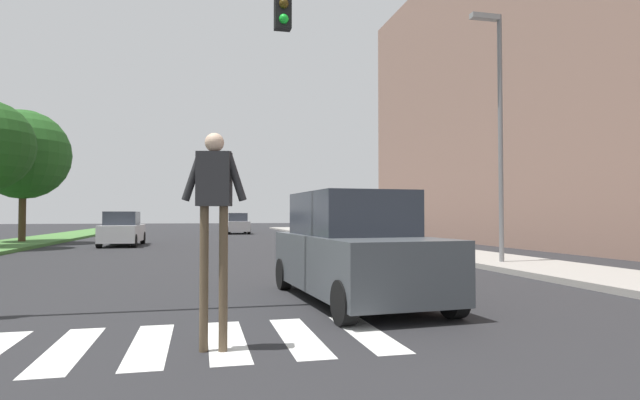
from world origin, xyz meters
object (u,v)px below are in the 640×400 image
Objects in this scene: tree_distant at (23,155)px; sedan_midblock at (122,230)px; street_lamp_right at (497,114)px; sedan_far_horizon at (233,222)px; pedestrian_performer at (214,205)px; suv_crossing at (354,249)px; sedan_distant at (237,224)px.

tree_distant is 1.59× the size of sedan_midblock.
sedan_far_horizon is at bearing 98.10° from street_lamp_right.
street_lamp_right is at bearing 42.24° from pedestrian_performer.
tree_distant is at bearing 119.23° from suv_crossing.
pedestrian_performer is (-8.61, -7.81, -2.93)m from street_lamp_right.
sedan_distant is at bearing 89.40° from suv_crossing.
street_lamp_right reaches higher than pedestrian_performer.
pedestrian_performer is 0.53× the size of suv_crossing.
suv_crossing reaches higher than sedan_far_horizon.
pedestrian_performer is at bearing -94.49° from sedan_distant.
street_lamp_right reaches higher than sedan_midblock.
tree_distant reaches higher than sedan_distant.
pedestrian_performer reaches higher than sedan_distant.
suv_crossing is at bearing -70.68° from sedan_midblock.
sedan_midblock is at bearing -106.05° from sedan_far_horizon.
pedestrian_performer is (9.37, -24.24, -3.12)m from tree_distant.
suv_crossing is (-6.05, -4.88, -3.66)m from street_lamp_right.
sedan_distant is at bearing 100.98° from street_lamp_right.
pedestrian_performer is 0.56× the size of sedan_midblock.
tree_distant reaches higher than sedan_far_horizon.
sedan_midblock is (-6.50, 18.55, -0.13)m from suv_crossing.
street_lamp_right is at bearing -42.43° from tree_distant.
suv_crossing is (11.92, -21.31, -3.85)m from tree_distant.
sedan_distant is at bearing -91.50° from sedan_far_horizon.
street_lamp_right reaches higher than tree_distant.
street_lamp_right is 1.69× the size of sedan_midblock.
street_lamp_right is 38.90m from sedan_far_horizon.
tree_distant is 7.27m from sedan_midblock.
tree_distant is at bearing 111.13° from pedestrian_performer.
pedestrian_performer is 46.25m from sedan_far_horizon.
tree_distant is 1.69× the size of sedan_far_horizon.
sedan_far_horizon is at bearing 86.09° from pedestrian_performer.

